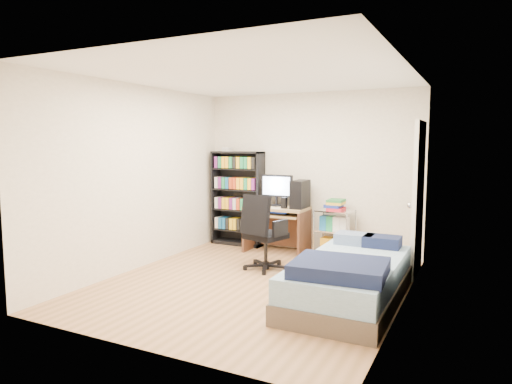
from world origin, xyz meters
The scene contains 7 objects.
room centered at (0.00, 0.00, 1.25)m, with size 3.58×4.08×2.58m.
media_shelf centered at (-1.22, 1.84, 0.81)m, with size 0.89×0.30×1.64m.
computer_desk centered at (-0.30, 1.66, 0.66)m, with size 0.97×0.56×1.22m.
office_chair centered at (-0.16, 0.64, 0.33)m, with size 0.76×0.76×1.04m.
wire_cart centered at (0.51, 1.71, 0.58)m, with size 0.58×0.45×0.88m.
bed centered at (1.22, -0.09, 0.26)m, with size 1.03×2.07×0.59m.
door centered at (1.72, 1.35, 1.00)m, with size 0.12×0.80×2.00m.
Camera 1 is at (2.45, -4.84, 1.73)m, focal length 32.00 mm.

